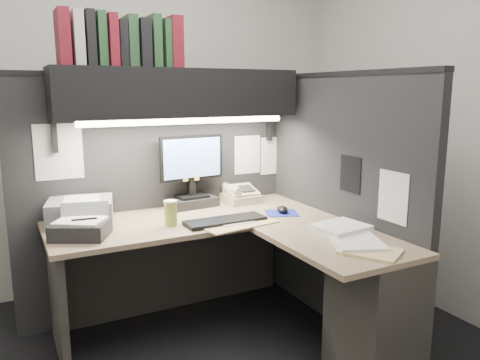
# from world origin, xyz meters

# --- Properties ---
(wall_back) EXTENTS (3.50, 0.04, 2.70)m
(wall_back) POSITION_xyz_m (0.00, 1.50, 1.35)
(wall_back) COLOR silver
(wall_back) RESTS_ON floor
(wall_right) EXTENTS (0.04, 3.00, 2.70)m
(wall_right) POSITION_xyz_m (1.75, 0.00, 1.35)
(wall_right) COLOR silver
(wall_right) RESTS_ON floor
(partition_back) EXTENTS (1.90, 0.06, 1.60)m
(partition_back) POSITION_xyz_m (0.03, 0.93, 0.80)
(partition_back) COLOR black
(partition_back) RESTS_ON floor
(partition_right) EXTENTS (0.06, 1.50, 1.60)m
(partition_right) POSITION_xyz_m (0.98, 0.18, 0.80)
(partition_right) COLOR black
(partition_right) RESTS_ON floor
(desk) EXTENTS (1.70, 1.53, 0.73)m
(desk) POSITION_xyz_m (0.43, -0.00, 0.44)
(desk) COLOR #91715C
(desk) RESTS_ON floor
(overhead_shelf) EXTENTS (1.55, 0.34, 0.30)m
(overhead_shelf) POSITION_xyz_m (0.12, 0.75, 1.50)
(overhead_shelf) COLOR black
(overhead_shelf) RESTS_ON partition_back
(task_light_tube) EXTENTS (1.32, 0.04, 0.04)m
(task_light_tube) POSITION_xyz_m (0.12, 0.61, 1.33)
(task_light_tube) COLOR white
(task_light_tube) RESTS_ON overhead_shelf
(monitor) EXTENTS (0.45, 0.22, 0.49)m
(monitor) POSITION_xyz_m (0.23, 0.82, 0.93)
(monitor) COLOR black
(monitor) RESTS_ON desk
(keyboard) EXTENTS (0.50, 0.17, 0.02)m
(keyboard) POSITION_xyz_m (0.26, 0.35, 0.74)
(keyboard) COLOR black
(keyboard) RESTS_ON desk
(mousepad) EXTENTS (0.26, 0.25, 0.00)m
(mousepad) POSITION_xyz_m (0.68, 0.38, 0.73)
(mousepad) COLOR #1B2797
(mousepad) RESTS_ON desk
(mouse) EXTENTS (0.11, 0.13, 0.04)m
(mouse) POSITION_xyz_m (0.68, 0.39, 0.75)
(mouse) COLOR black
(mouse) RESTS_ON mousepad
(telephone) EXTENTS (0.24, 0.25, 0.10)m
(telephone) POSITION_xyz_m (0.58, 0.78, 0.78)
(telephone) COLOR tan
(telephone) RESTS_ON desk
(coffee_cup) EXTENTS (0.08, 0.08, 0.14)m
(coffee_cup) POSITION_xyz_m (-0.05, 0.45, 0.80)
(coffee_cup) COLOR #B1C14D
(coffee_cup) RESTS_ON desk
(printer) EXTENTS (0.43, 0.39, 0.15)m
(printer) POSITION_xyz_m (-0.52, 0.74, 0.80)
(printer) COLOR gray
(printer) RESTS_ON desk
(notebook_stack) EXTENTS (0.36, 0.34, 0.09)m
(notebook_stack) POSITION_xyz_m (-0.56, 0.46, 0.77)
(notebook_stack) COLOR black
(notebook_stack) RESTS_ON desk
(open_folder) EXTENTS (0.49, 0.36, 0.01)m
(open_folder) POSITION_xyz_m (0.30, 0.32, 0.73)
(open_folder) COLOR #D3B776
(open_folder) RESTS_ON desk
(paper_stack_a) EXTENTS (0.30, 0.27, 0.05)m
(paper_stack_a) POSITION_xyz_m (0.73, -0.15, 0.76)
(paper_stack_a) COLOR white
(paper_stack_a) RESTS_ON desk
(paper_stack_b) EXTENTS (0.34, 0.37, 0.03)m
(paper_stack_b) POSITION_xyz_m (0.68, -0.34, 0.75)
(paper_stack_b) COLOR white
(paper_stack_b) RESTS_ON desk
(manila_stack) EXTENTS (0.33, 0.35, 0.02)m
(manila_stack) POSITION_xyz_m (0.66, -0.46, 0.74)
(manila_stack) COLOR #D3B776
(manila_stack) RESTS_ON desk
(binder_row) EXTENTS (0.71, 0.26, 0.31)m
(binder_row) POSITION_xyz_m (-0.22, 0.75, 1.80)
(binder_row) COLOR maroon
(binder_row) RESTS_ON overhead_shelf
(pinned_papers) EXTENTS (1.76, 1.31, 0.51)m
(pinned_papers) POSITION_xyz_m (0.42, 0.56, 1.05)
(pinned_papers) COLOR white
(pinned_papers) RESTS_ON partition_back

